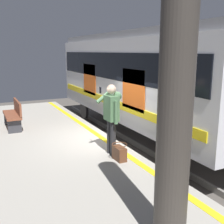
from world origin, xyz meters
TOP-DOWN VIEW (x-y plane):
  - ground_plane at (0.00, 0.00)m, footprint 24.62×24.62m
  - platform at (0.00, 1.91)m, footprint 12.99×3.83m
  - safety_line at (0.00, 0.30)m, footprint 12.73×0.16m
  - track_rail_near at (0.00, -1.49)m, footprint 16.88×0.08m
  - track_rail_far at (0.00, -2.92)m, footprint 16.88×0.08m
  - train_carriage at (1.94, -2.20)m, footprint 10.16×2.88m
  - passenger at (-1.18, 0.59)m, footprint 0.57×0.55m
  - handbag at (-1.61, 0.61)m, footprint 0.39×0.35m
  - station_column at (-4.41, 1.33)m, footprint 0.42×0.42m
  - bench at (2.26, 2.43)m, footprint 1.40×0.44m

SIDE VIEW (x-z plane):
  - ground_plane at x=0.00m, z-range 0.00..0.00m
  - track_rail_near at x=0.00m, z-range 0.00..0.16m
  - track_rail_far at x=0.00m, z-range 0.00..0.16m
  - platform at x=0.00m, z-range 0.00..0.87m
  - safety_line at x=0.00m, z-range 0.87..0.88m
  - handbag at x=-1.61m, z-range 0.85..1.24m
  - bench at x=2.26m, z-range 0.90..1.80m
  - passenger at x=-1.18m, z-range 1.02..2.72m
  - train_carriage at x=1.94m, z-range 0.54..4.34m
  - station_column at x=-4.41m, z-range 0.87..5.01m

